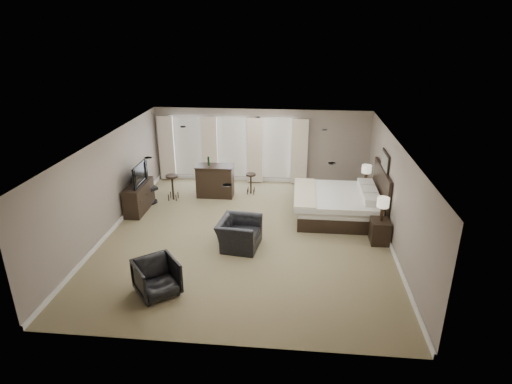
# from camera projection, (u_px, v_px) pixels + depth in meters

# --- Properties ---
(room) EXTENTS (7.60, 8.60, 2.64)m
(room) POSITION_uv_depth(u_px,v_px,m) (247.00, 190.00, 11.07)
(room) COLOR #7B6F4E
(room) RESTS_ON ground
(window_bay) EXTENTS (5.25, 0.20, 2.30)m
(window_bay) POSITION_uv_depth(u_px,v_px,m) (232.00, 149.00, 15.00)
(window_bay) COLOR silver
(window_bay) RESTS_ON room
(bed) EXTENTS (2.43, 2.32, 1.54)m
(bed) POSITION_uv_depth(u_px,v_px,m) (341.00, 193.00, 12.32)
(bed) COLOR silver
(bed) RESTS_ON ground
(nightstand_near) EXTENTS (0.47, 0.57, 0.63)m
(nightstand_near) POSITION_uv_depth(u_px,v_px,m) (380.00, 231.00, 11.07)
(nightstand_near) COLOR black
(nightstand_near) RESTS_ON ground
(nightstand_far) EXTENTS (0.40, 0.49, 0.54)m
(nightstand_far) POSITION_uv_depth(u_px,v_px,m) (364.00, 192.00, 13.76)
(nightstand_far) COLOR black
(nightstand_far) RESTS_ON ground
(lamp_near) EXTENTS (0.30, 0.30, 0.63)m
(lamp_near) POSITION_uv_depth(u_px,v_px,m) (382.00, 209.00, 10.83)
(lamp_near) COLOR beige
(lamp_near) RESTS_ON nightstand_near
(lamp_far) EXTENTS (0.30, 0.30, 0.63)m
(lamp_far) POSITION_uv_depth(u_px,v_px,m) (366.00, 175.00, 13.55)
(lamp_far) COLOR beige
(lamp_far) RESTS_ON nightstand_far
(wall_art) EXTENTS (0.04, 0.96, 0.56)m
(wall_art) POSITION_uv_depth(u_px,v_px,m) (385.00, 162.00, 11.85)
(wall_art) COLOR slate
(wall_art) RESTS_ON room
(dresser) EXTENTS (0.47, 1.47, 0.85)m
(dresser) POSITION_uv_depth(u_px,v_px,m) (139.00, 197.00, 12.93)
(dresser) COLOR black
(dresser) RESTS_ON ground
(tv) EXTENTS (0.63, 1.10, 0.14)m
(tv) POSITION_uv_depth(u_px,v_px,m) (137.00, 182.00, 12.74)
(tv) COLOR black
(tv) RESTS_ON dresser
(armchair_near) EXTENTS (0.87, 1.21, 0.98)m
(armchair_near) POSITION_uv_depth(u_px,v_px,m) (239.00, 229.00, 10.81)
(armchair_near) COLOR black
(armchair_near) RESTS_ON ground
(armchair_far) EXTENTS (1.14, 1.13, 0.86)m
(armchair_far) POSITION_uv_depth(u_px,v_px,m) (157.00, 276.00, 8.92)
(armchair_far) COLOR black
(armchair_far) RESTS_ON ground
(bar_counter) EXTENTS (1.22, 0.63, 1.06)m
(bar_counter) POSITION_uv_depth(u_px,v_px,m) (215.00, 181.00, 13.95)
(bar_counter) COLOR black
(bar_counter) RESTS_ON ground
(bar_stool_left) EXTENTS (0.52, 0.52, 0.83)m
(bar_stool_left) POSITION_uv_depth(u_px,v_px,m) (173.00, 187.00, 13.71)
(bar_stool_left) COLOR black
(bar_stool_left) RESTS_ON ground
(bar_stool_right) EXTENTS (0.42, 0.42, 0.70)m
(bar_stool_right) POSITION_uv_depth(u_px,v_px,m) (251.00, 184.00, 14.22)
(bar_stool_right) COLOR black
(bar_stool_right) RESTS_ON ground
(desk_chair) EXTENTS (0.75, 0.75, 1.04)m
(desk_chair) POSITION_uv_depth(u_px,v_px,m) (148.00, 187.00, 13.41)
(desk_chair) COLOR black
(desk_chair) RESTS_ON ground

